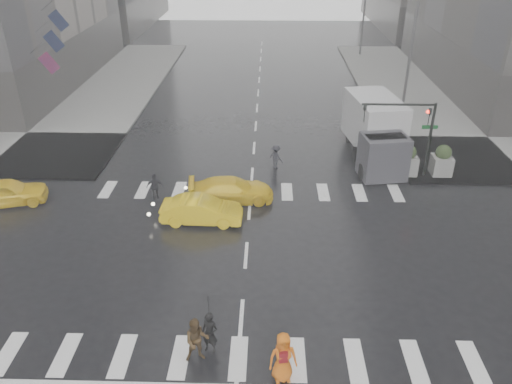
{
  "coord_description": "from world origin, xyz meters",
  "views": [
    {
      "loc": [
        0.93,
        -18.25,
        13.18
      ],
      "look_at": [
        0.39,
        2.0,
        2.14
      ],
      "focal_mm": 35.0,
      "sensor_mm": 36.0,
      "label": 1
    }
  ],
  "objects_px": {
    "pedestrian_orange": "(283,357)",
    "taxi_mid": "(202,210)",
    "traffic_signal_pole": "(414,125)",
    "taxi_front": "(6,192)",
    "pedestrian_brown": "(197,340)",
    "box_truck": "(376,130)"
  },
  "relations": [
    {
      "from": "taxi_front",
      "to": "box_truck",
      "type": "xyz_separation_m",
      "value": [
        20.27,
        6.11,
        1.27
      ]
    },
    {
      "from": "pedestrian_orange",
      "to": "box_truck",
      "type": "distance_m",
      "value": 18.23
    },
    {
      "from": "taxi_front",
      "to": "taxi_mid",
      "type": "distance_m",
      "value": 10.57
    },
    {
      "from": "box_truck",
      "to": "taxi_front",
      "type": "bearing_deg",
      "value": -172.19
    },
    {
      "from": "pedestrian_brown",
      "to": "pedestrian_orange",
      "type": "xyz_separation_m",
      "value": [
        2.86,
        -0.74,
        0.08
      ]
    },
    {
      "from": "pedestrian_brown",
      "to": "box_truck",
      "type": "height_order",
      "value": "box_truck"
    },
    {
      "from": "taxi_mid",
      "to": "pedestrian_orange",
      "type": "bearing_deg",
      "value": -156.85
    },
    {
      "from": "pedestrian_orange",
      "to": "traffic_signal_pole",
      "type": "bearing_deg",
      "value": 52.47
    },
    {
      "from": "taxi_front",
      "to": "box_truck",
      "type": "relative_size",
      "value": 0.59
    },
    {
      "from": "pedestrian_orange",
      "to": "taxi_mid",
      "type": "relative_size",
      "value": 0.47
    },
    {
      "from": "traffic_signal_pole",
      "to": "pedestrian_brown",
      "type": "height_order",
      "value": "traffic_signal_pole"
    },
    {
      "from": "traffic_signal_pole",
      "to": "box_truck",
      "type": "relative_size",
      "value": 0.65
    },
    {
      "from": "pedestrian_orange",
      "to": "taxi_mid",
      "type": "bearing_deg",
      "value": 101.02
    },
    {
      "from": "pedestrian_brown",
      "to": "box_truck",
      "type": "relative_size",
      "value": 0.25
    },
    {
      "from": "pedestrian_brown",
      "to": "taxi_mid",
      "type": "relative_size",
      "value": 0.43
    },
    {
      "from": "pedestrian_orange",
      "to": "taxi_front",
      "type": "bearing_deg",
      "value": 131.55
    },
    {
      "from": "taxi_front",
      "to": "traffic_signal_pole",
      "type": "bearing_deg",
      "value": -96.6
    },
    {
      "from": "taxi_mid",
      "to": "traffic_signal_pole",
      "type": "bearing_deg",
      "value": -63.62
    },
    {
      "from": "pedestrian_brown",
      "to": "pedestrian_orange",
      "type": "distance_m",
      "value": 2.95
    },
    {
      "from": "traffic_signal_pole",
      "to": "taxi_front",
      "type": "bearing_deg",
      "value": -170.26
    },
    {
      "from": "taxi_mid",
      "to": "box_truck",
      "type": "bearing_deg",
      "value": -50.67
    },
    {
      "from": "traffic_signal_pole",
      "to": "taxi_front",
      "type": "distance_m",
      "value": 22.24
    }
  ]
}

